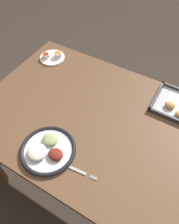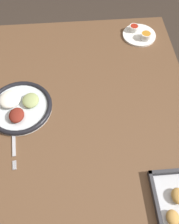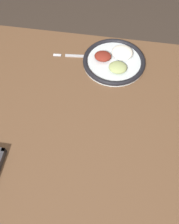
% 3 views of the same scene
% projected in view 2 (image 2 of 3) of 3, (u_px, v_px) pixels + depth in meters
% --- Properties ---
extents(ground_plane, '(8.00, 8.00, 0.00)m').
position_uv_depth(ground_plane, '(90.00, 184.00, 1.69)').
color(ground_plane, '#382D26').
extents(dining_table, '(1.25, 0.88, 0.78)m').
position_uv_depth(dining_table, '(90.00, 135.00, 1.14)').
color(dining_table, brown).
rests_on(dining_table, ground_plane).
extents(dinner_plate, '(0.27, 0.27, 0.04)m').
position_uv_depth(dinner_plate, '(19.00, 106.00, 1.07)').
color(dinner_plate, silver).
rests_on(dinner_plate, dining_table).
extents(fork, '(0.20, 0.03, 0.00)m').
position_uv_depth(fork, '(14.00, 142.00, 0.99)').
color(fork, '#B2B2B7').
rests_on(fork, dining_table).
extents(saucer_plate, '(0.17, 0.17, 0.04)m').
position_uv_depth(saucer_plate, '(140.00, 34.00, 1.31)').
color(saucer_plate, white).
rests_on(saucer_plate, dining_table).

